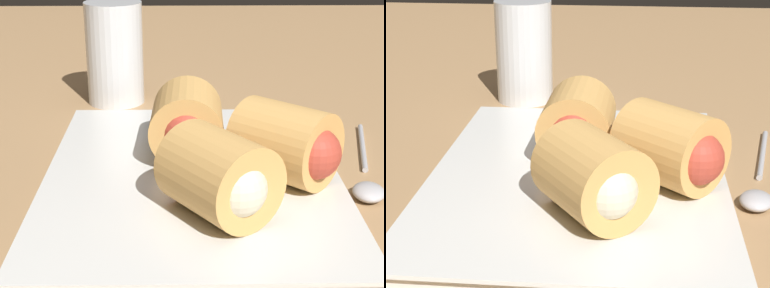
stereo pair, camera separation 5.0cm
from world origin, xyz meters
The scene contains 7 objects.
table_surface centered at (0.00, 0.00, 1.00)cm, with size 180.00×140.00×2.00cm.
serving_plate centered at (1.33, 1.69, 2.76)cm, with size 31.27×23.10×1.50cm.
roll_front_left centered at (-6.30, 0.09, 6.49)cm, with size 9.07×8.86×5.98cm.
roll_front_right centered at (4.41, 2.07, 6.49)cm, with size 8.00×6.15×5.98cm.
roll_back_left centered at (-0.78, -5.67, 6.49)cm, with size 9.04×9.11×5.98cm.
spoon centered at (1.83, -12.51, 2.49)cm, with size 17.55×5.25×1.12cm.
drinking_glass centered at (24.48, 9.88, 7.60)cm, with size 6.27×6.27×11.20cm.
Camera 2 is at (-44.93, -2.60, 24.23)cm, focal length 60.00 mm.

